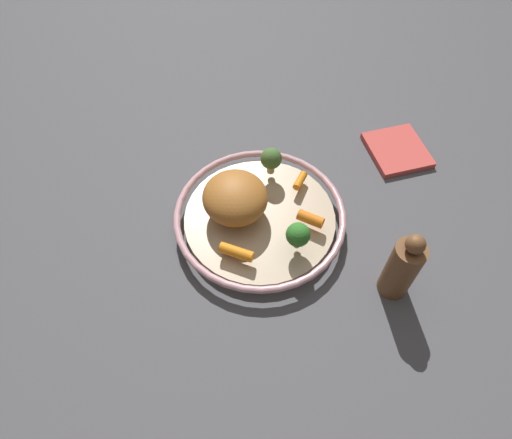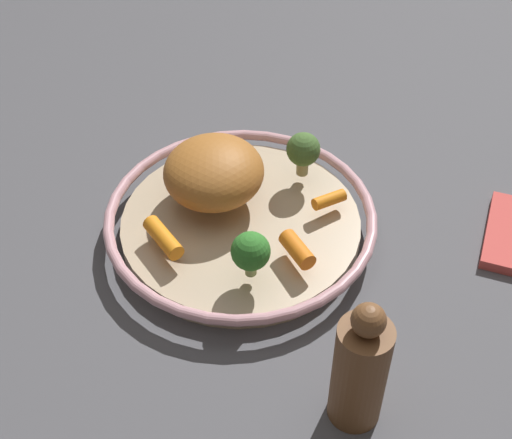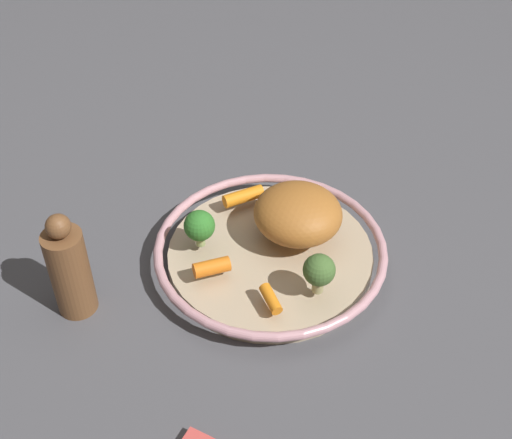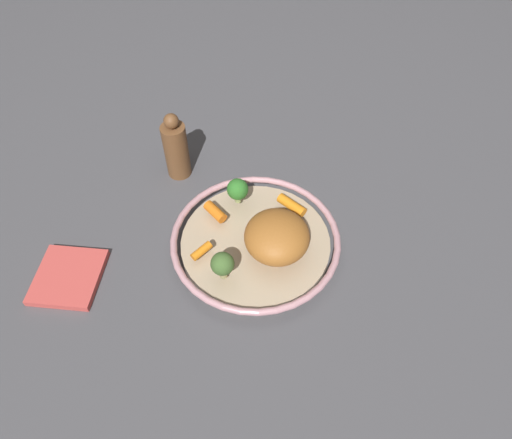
% 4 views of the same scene
% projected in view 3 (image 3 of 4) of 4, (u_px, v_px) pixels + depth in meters
% --- Properties ---
extents(ground_plane, '(2.37, 2.37, 0.00)m').
position_uv_depth(ground_plane, '(270.00, 264.00, 1.02)').
color(ground_plane, '#4C4C51').
extents(serving_bowl, '(0.34, 0.34, 0.04)m').
position_uv_depth(serving_bowl, '(270.00, 254.00, 1.01)').
color(serving_bowl, tan).
rests_on(serving_bowl, ground_plane).
extents(roast_chicken_piece, '(0.14, 0.14, 0.07)m').
position_uv_depth(roast_chicken_piece, '(298.00, 214.00, 0.99)').
color(roast_chicken_piece, '#A86529').
rests_on(roast_chicken_piece, serving_bowl).
extents(baby_carrot_center, '(0.05, 0.04, 0.02)m').
position_uv_depth(baby_carrot_center, '(271.00, 299.00, 0.91)').
color(baby_carrot_center, orange).
rests_on(baby_carrot_center, serving_bowl).
extents(baby_carrot_right, '(0.05, 0.06, 0.02)m').
position_uv_depth(baby_carrot_right, '(243.00, 196.00, 1.06)').
color(baby_carrot_right, orange).
rests_on(baby_carrot_right, serving_bowl).
extents(baby_carrot_left, '(0.05, 0.05, 0.02)m').
position_uv_depth(baby_carrot_left, '(212.00, 267.00, 0.95)').
color(baby_carrot_left, orange).
rests_on(baby_carrot_left, serving_bowl).
extents(broccoli_floret_small, '(0.04, 0.04, 0.06)m').
position_uv_depth(broccoli_floret_small, '(199.00, 226.00, 0.97)').
color(broccoli_floret_small, '#95AB66').
rests_on(broccoli_floret_small, serving_bowl).
extents(broccoli_floret_mid, '(0.04, 0.04, 0.06)m').
position_uv_depth(broccoli_floret_mid, '(319.00, 271.00, 0.90)').
color(broccoli_floret_mid, tan).
rests_on(broccoli_floret_mid, serving_bowl).
extents(pepper_mill, '(0.05, 0.05, 0.17)m').
position_uv_depth(pepper_mill, '(69.00, 269.00, 0.91)').
color(pepper_mill, brown).
rests_on(pepper_mill, ground_plane).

